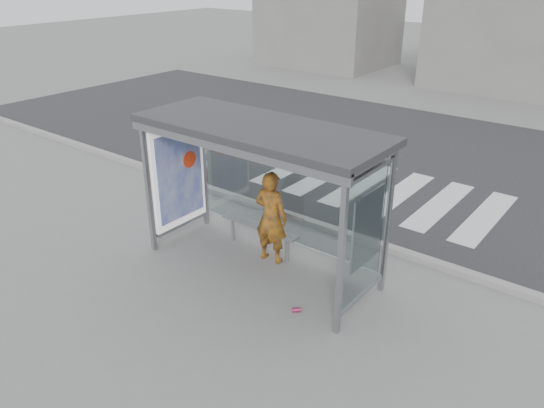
{
  "coord_description": "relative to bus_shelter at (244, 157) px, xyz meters",
  "views": [
    {
      "loc": [
        5.09,
        -6.24,
        4.97
      ],
      "look_at": [
        0.11,
        0.2,
        1.21
      ],
      "focal_mm": 35.0,
      "sensor_mm": 36.0,
      "label": 1
    }
  ],
  "objects": [
    {
      "name": "crosswalk",
      "position": [
        0.37,
        4.44,
        -1.98
      ],
      "size": [
        5.55,
        3.0,
        0.0
      ],
      "color": "silver",
      "rests_on": "ground"
    },
    {
      "name": "building_center",
      "position": [
        0.37,
        17.94,
        0.52
      ],
      "size": [
        8.0,
        5.0,
        5.0
      ],
      "primitive_type": "cube",
      "color": "slate",
      "rests_on": "ground"
    },
    {
      "name": "bench",
      "position": [
        -0.04,
        0.44,
        -1.47
      ],
      "size": [
        1.68,
        0.31,
        0.87
      ],
      "color": "gray",
      "rests_on": "ground"
    },
    {
      "name": "curb",
      "position": [
        0.37,
        1.89,
        -1.92
      ],
      "size": [
        30.0,
        0.18,
        0.12
      ],
      "primitive_type": "cube",
      "color": "gray",
      "rests_on": "ground"
    },
    {
      "name": "building_left",
      "position": [
        -9.63,
        17.94,
        1.02
      ],
      "size": [
        6.0,
        5.0,
        6.0
      ],
      "primitive_type": "cube",
      "color": "slate",
      "rests_on": "ground"
    },
    {
      "name": "ground",
      "position": [
        0.37,
        -0.06,
        -1.98
      ],
      "size": [
        80.0,
        80.0,
        0.0
      ],
      "primitive_type": "plane",
      "color": "slate",
      "rests_on": "ground"
    },
    {
      "name": "person",
      "position": [
        0.34,
        0.29,
        -1.12
      ],
      "size": [
        0.67,
        0.48,
        1.72
      ],
      "primitive_type": "imported",
      "rotation": [
        0.0,
        0.0,
        3.25
      ],
      "color": "#C36312",
      "rests_on": "ground"
    },
    {
      "name": "soda_can",
      "position": [
        1.62,
        -0.72,
        -1.95
      ],
      "size": [
        0.15,
        0.15,
        0.08
      ],
      "primitive_type": "cylinder",
      "rotation": [
        0.0,
        1.57,
        0.79
      ],
      "color": "#C13867",
      "rests_on": "ground"
    },
    {
      "name": "road",
      "position": [
        0.37,
        6.94,
        -1.98
      ],
      "size": [
        30.0,
        10.0,
        0.01
      ],
      "primitive_type": "cube",
      "color": "#242426",
      "rests_on": "ground"
    },
    {
      "name": "bus_shelter",
      "position": [
        0.0,
        0.0,
        0.0
      ],
      "size": [
        4.25,
        1.65,
        2.62
      ],
      "color": "gray",
      "rests_on": "ground"
    }
  ]
}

